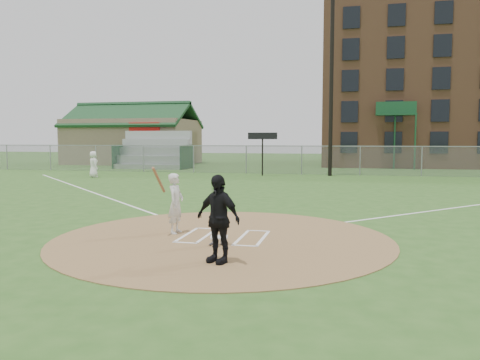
% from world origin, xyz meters
% --- Properties ---
extents(ground, '(140.00, 140.00, 0.00)m').
position_xyz_m(ground, '(0.00, 0.00, 0.00)').
color(ground, '#2E581E').
rests_on(ground, ground).
extents(dirt_circle, '(8.40, 8.40, 0.02)m').
position_xyz_m(dirt_circle, '(0.00, 0.00, 0.01)').
color(dirt_circle, olive).
rests_on(dirt_circle, ground).
extents(home_plate, '(0.51, 0.51, 0.03)m').
position_xyz_m(home_plate, '(-0.09, -0.01, 0.03)').
color(home_plate, silver).
rests_on(home_plate, dirt_circle).
extents(foul_line_third, '(17.04, 17.04, 0.01)m').
position_xyz_m(foul_line_third, '(-9.00, 9.00, 0.01)').
color(foul_line_third, white).
rests_on(foul_line_third, ground).
extents(catcher, '(0.55, 0.45, 1.03)m').
position_xyz_m(catcher, '(0.15, -0.87, 0.54)').
color(catcher, slate).
rests_on(catcher, dirt_circle).
extents(umpire, '(1.12, 0.81, 1.77)m').
position_xyz_m(umpire, '(0.50, -2.26, 0.90)').
color(umpire, black).
rests_on(umpire, dirt_circle).
extents(ondeck_player, '(0.98, 0.94, 1.70)m').
position_xyz_m(ondeck_player, '(-13.01, 16.42, 0.85)').
color(ondeck_player, white).
rests_on(ondeck_player, ground).
extents(batters_boxes, '(2.08, 1.88, 0.01)m').
position_xyz_m(batters_boxes, '(0.00, 0.15, 0.03)').
color(batters_boxes, white).
rests_on(batters_boxes, dirt_circle).
extents(batter_at_plate, '(0.58, 1.00, 1.78)m').
position_xyz_m(batter_at_plate, '(-1.34, 0.30, 0.81)').
color(batter_at_plate, silver).
rests_on(batter_at_plate, dirt_circle).
extents(outfield_fence, '(56.08, 0.08, 2.03)m').
position_xyz_m(outfield_fence, '(0.00, 22.00, 1.02)').
color(outfield_fence, slate).
rests_on(outfield_fence, ground).
extents(bleachers, '(6.08, 3.20, 3.20)m').
position_xyz_m(bleachers, '(-13.00, 26.20, 1.59)').
color(bleachers, '#B7BABF').
rests_on(bleachers, ground).
extents(clubhouse, '(12.20, 8.71, 6.23)m').
position_xyz_m(clubhouse, '(-18.00, 32.99, 2.39)').
color(clubhouse, gray).
rests_on(clubhouse, ground).
extents(light_pole, '(1.20, 0.30, 12.22)m').
position_xyz_m(light_pole, '(2.00, 21.00, 6.61)').
color(light_pole, black).
rests_on(light_pole, ground).
extents(scoreboard_sign, '(2.00, 0.10, 2.93)m').
position_xyz_m(scoreboard_sign, '(-2.50, 20.20, 2.39)').
color(scoreboard_sign, black).
rests_on(scoreboard_sign, ground).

